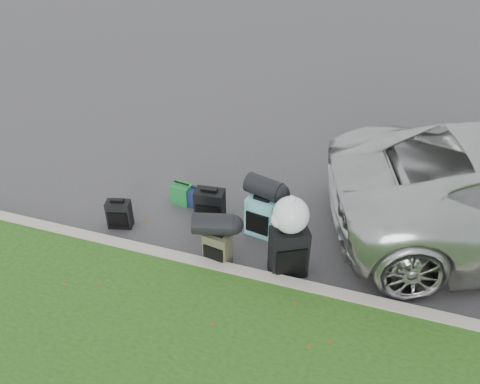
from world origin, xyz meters
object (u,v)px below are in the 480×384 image
(tote_green, at_px, (182,194))
(tote_navy, at_px, (198,199))
(suitcase_small_black, at_px, (119,214))
(suitcase_olive, at_px, (218,248))
(suitcase_large_black_right, at_px, (289,252))
(suitcase_teal, at_px, (261,217))
(suitcase_large_black_left, at_px, (210,208))

(tote_green, bearing_deg, tote_navy, 3.98)
(suitcase_small_black, bearing_deg, suitcase_olive, -24.65)
(suitcase_olive, bearing_deg, suitcase_large_black_right, 14.62)
(suitcase_teal, height_order, suitcase_large_black_right, suitcase_large_black_right)
(tote_green, distance_m, tote_navy, 0.29)
(suitcase_teal, relative_size, suitcase_large_black_right, 0.84)
(tote_navy, bearing_deg, suitcase_large_black_left, -34.99)
(suitcase_large_black_right, relative_size, tote_green, 2.17)
(suitcase_small_black, xyz_separation_m, suitcase_large_black_right, (2.69, -0.20, 0.15))
(suitcase_olive, xyz_separation_m, suitcase_teal, (0.40, 0.80, 0.06))
(suitcase_large_black_left, relative_size, suitcase_teal, 1.01)
(suitcase_large_black_left, bearing_deg, suitcase_teal, -2.38)
(suitcase_small_black, xyz_separation_m, suitcase_olive, (1.72, -0.30, 0.02))
(suitcase_olive, bearing_deg, suitcase_large_black_left, 126.72)
(suitcase_large_black_left, xyz_separation_m, tote_navy, (-0.36, 0.39, -0.16))
(suitcase_large_black_left, distance_m, tote_green, 0.79)
(suitcase_olive, relative_size, tote_green, 1.45)
(suitcase_teal, relative_size, tote_green, 1.83)
(suitcase_small_black, relative_size, suitcase_olive, 0.91)
(suitcase_small_black, height_order, suitcase_large_black_left, suitcase_large_black_left)
(tote_navy, bearing_deg, tote_green, -171.70)
(suitcase_olive, bearing_deg, tote_green, 140.88)
(suitcase_small_black, xyz_separation_m, tote_green, (0.66, 0.87, -0.06))
(suitcase_olive, xyz_separation_m, suitcase_large_black_right, (0.98, 0.10, 0.12))
(suitcase_small_black, height_order, tote_navy, suitcase_small_black)
(suitcase_small_black, bearing_deg, suitcase_large_black_left, 4.40)
(suitcase_large_black_left, height_order, tote_green, suitcase_large_black_left)
(suitcase_teal, bearing_deg, tote_navy, 172.74)
(suitcase_large_black_left, bearing_deg, suitcase_olive, -67.77)
(suitcase_small_black, distance_m, suitcase_large_black_right, 2.71)
(suitcase_olive, bearing_deg, suitcase_small_black, 178.93)
(tote_green, bearing_deg, suitcase_small_black, -119.23)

